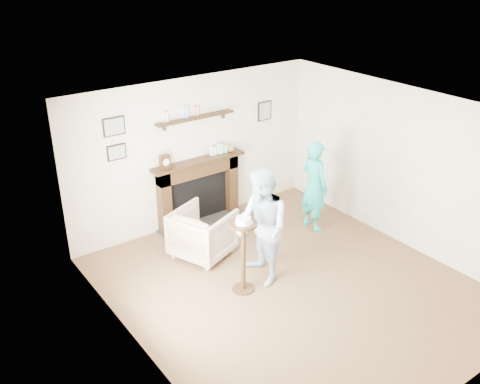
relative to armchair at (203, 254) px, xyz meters
The scene contains 6 objects.
ground 1.54m from the armchair, 69.56° to the right, with size 5.00×5.00×0.00m, color brown.
room_shell 1.87m from the armchair, 54.49° to the right, with size 4.54×5.02×2.52m.
armchair is the anchor object (origin of this frame).
man 1.09m from the armchair, 73.20° to the right, with size 0.82×0.64×1.69m, color #CADBFD.
woman 1.99m from the armchair, ahead, with size 0.56×0.37×1.54m, color #21AFBE.
pedestal_table 1.33m from the armchair, 92.28° to the right, with size 0.38×0.38×1.20m.
Camera 1 is at (-4.23, -4.63, 4.38)m, focal length 40.00 mm.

